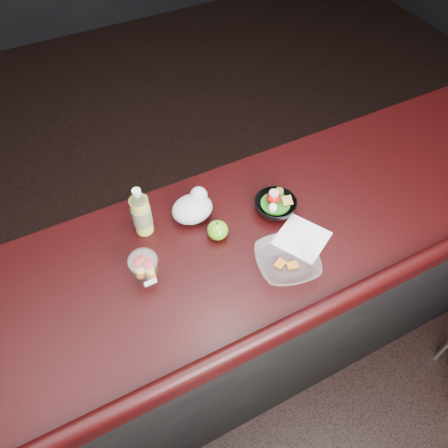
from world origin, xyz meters
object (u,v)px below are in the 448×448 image
Objects in this scene: lemonade_bottle at (141,214)px; takeout_bowl at (287,261)px; fruit_cup at (144,267)px; green_apple at (218,230)px; snack_bowl at (275,205)px.

takeout_bowl is (0.36, -0.36, -0.06)m from lemonade_bottle.
fruit_cup reaches higher than green_apple.
green_apple is 0.26m from takeout_bowl.
takeout_bowl is (-0.09, -0.23, -0.00)m from snack_bowl.
fruit_cup is at bearing -108.41° from lemonade_bottle.
snack_bowl is 0.24m from takeout_bowl.
fruit_cup is 0.53× the size of takeout_bowl.
takeout_bowl is at bearing -55.30° from green_apple.
fruit_cup is (-0.06, -0.20, -0.02)m from lemonade_bottle.
fruit_cup is at bearing 159.42° from takeout_bowl.
green_apple reaches higher than takeout_bowl.
snack_bowl is 0.68× the size of takeout_bowl.
lemonade_bottle is 0.48m from snack_bowl.
fruit_cup is at bearing -172.80° from snack_bowl.
snack_bowl reaches higher than takeout_bowl.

